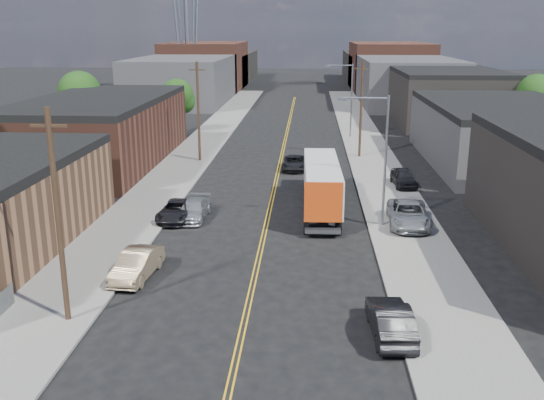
# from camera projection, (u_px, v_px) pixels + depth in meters

# --- Properties ---
(ground) EXTENTS (260.00, 260.00, 0.00)m
(ground) POSITION_uv_depth(u_px,v_px,m) (286.00, 137.00, 75.75)
(ground) COLOR black
(ground) RESTS_ON ground
(centerline) EXTENTS (0.32, 120.00, 0.01)m
(centerline) POSITION_uv_depth(u_px,v_px,m) (280.00, 163.00, 61.35)
(centerline) COLOR gold
(centerline) RESTS_ON ground
(sidewalk_left) EXTENTS (5.00, 140.00, 0.15)m
(sidewalk_left) POSITION_uv_depth(u_px,v_px,m) (187.00, 161.00, 61.89)
(sidewalk_left) COLOR slate
(sidewalk_left) RESTS_ON ground
(sidewalk_right) EXTENTS (5.00, 140.00, 0.15)m
(sidewalk_right) POSITION_uv_depth(u_px,v_px,m) (374.00, 163.00, 60.78)
(sidewalk_right) COLOR slate
(sidewalk_right) RESTS_ON ground
(warehouse_brown) EXTENTS (12.00, 26.00, 6.60)m
(warehouse_brown) POSITION_uv_depth(u_px,v_px,m) (100.00, 130.00, 60.55)
(warehouse_brown) COLOR #4D291F
(warehouse_brown) RESTS_ON ground
(industrial_right_b) EXTENTS (14.00, 24.00, 6.10)m
(industrial_right_b) POSITION_uv_depth(u_px,v_px,m) (501.00, 133.00, 60.18)
(industrial_right_b) COLOR #373739
(industrial_right_b) RESTS_ON ground
(industrial_right_c) EXTENTS (14.00, 22.00, 7.60)m
(industrial_right_c) POSITION_uv_depth(u_px,v_px,m) (446.00, 97.00, 84.92)
(industrial_right_c) COLOR black
(industrial_right_c) RESTS_ON ground
(skyline_left_a) EXTENTS (16.00, 30.00, 8.00)m
(skyline_left_a) POSITION_uv_depth(u_px,v_px,m) (183.00, 80.00, 109.41)
(skyline_left_a) COLOR #373739
(skyline_left_a) RESTS_ON ground
(skyline_right_a) EXTENTS (16.00, 30.00, 8.00)m
(skyline_right_a) POSITION_uv_depth(u_px,v_px,m) (407.00, 81.00, 107.06)
(skyline_right_a) COLOR #373739
(skyline_right_a) RESTS_ON ground
(skyline_left_b) EXTENTS (16.00, 26.00, 10.00)m
(skyline_left_b) POSITION_uv_depth(u_px,v_px,m) (206.00, 66.00, 133.13)
(skyline_left_b) COLOR #4D291F
(skyline_left_b) RESTS_ON ground
(skyline_right_b) EXTENTS (16.00, 26.00, 10.00)m
(skyline_right_b) POSITION_uv_depth(u_px,v_px,m) (389.00, 67.00, 130.77)
(skyline_right_b) COLOR #4D291F
(skyline_right_b) RESTS_ON ground
(skyline_left_c) EXTENTS (16.00, 40.00, 7.00)m
(skyline_left_c) POSITION_uv_depth(u_px,v_px,m) (219.00, 67.00, 152.73)
(skyline_left_c) COLOR black
(skyline_left_c) RESTS_ON ground
(skyline_right_c) EXTENTS (16.00, 40.00, 7.00)m
(skyline_right_c) POSITION_uv_depth(u_px,v_px,m) (379.00, 68.00, 150.38)
(skyline_right_c) COLOR black
(skyline_right_c) RESTS_ON ground
(streetlight_near) EXTENTS (3.39, 0.25, 9.00)m
(streetlight_near) POSITION_uv_depth(u_px,v_px,m) (380.00, 151.00, 40.25)
(streetlight_near) COLOR gray
(streetlight_near) RESTS_ON ground
(streetlight_far) EXTENTS (3.39, 0.25, 9.00)m
(streetlight_far) POSITION_uv_depth(u_px,v_px,m) (348.00, 94.00, 73.84)
(streetlight_far) COLOR gray
(streetlight_far) RESTS_ON ground
(utility_pole_left_near) EXTENTS (1.60, 0.26, 10.00)m
(utility_pole_left_near) POSITION_uv_depth(u_px,v_px,m) (58.00, 217.00, 26.84)
(utility_pole_left_near) COLOR black
(utility_pole_left_near) RESTS_ON ground
(utility_pole_left_far) EXTENTS (1.60, 0.26, 10.00)m
(utility_pole_left_far) POSITION_uv_depth(u_px,v_px,m) (198.00, 111.00, 60.42)
(utility_pole_left_far) COLOR black
(utility_pole_left_far) RESTS_ON ground
(utility_pole_right) EXTENTS (1.60, 0.26, 10.00)m
(utility_pole_right) POSITION_uv_depth(u_px,v_px,m) (361.00, 109.00, 62.34)
(utility_pole_right) COLOR black
(utility_pole_right) RESTS_ON ground
(tree_left_mid) EXTENTS (5.10, 5.04, 8.37)m
(tree_left_mid) POSITION_uv_depth(u_px,v_px,m) (80.00, 96.00, 70.85)
(tree_left_mid) COLOR black
(tree_left_mid) RESTS_ON ground
(tree_left_far) EXTENTS (4.35, 4.20, 6.97)m
(tree_left_far) POSITION_uv_depth(u_px,v_px,m) (178.00, 98.00, 77.23)
(tree_left_far) COLOR black
(tree_left_far) RESTS_ON ground
(tree_right_far) EXTENTS (4.85, 4.76, 7.91)m
(tree_right_far) POSITION_uv_depth(u_px,v_px,m) (536.00, 97.00, 72.56)
(tree_right_far) COLOR black
(tree_right_far) RESTS_ON ground
(semi_truck) EXTENTS (2.68, 14.44, 3.77)m
(semi_truck) POSITION_uv_depth(u_px,v_px,m) (321.00, 180.00, 45.59)
(semi_truck) COLOR silver
(semi_truck) RESTS_ON ground
(car_left_b) EXTENTS (2.10, 4.81, 1.54)m
(car_left_b) POSITION_uv_depth(u_px,v_px,m) (137.00, 265.00, 33.01)
(car_left_b) COLOR #837056
(car_left_b) RESTS_ON ground
(car_left_c) EXTENTS (2.45, 4.98, 1.36)m
(car_left_c) POSITION_uv_depth(u_px,v_px,m) (177.00, 211.00, 43.03)
(car_left_c) COLOR black
(car_left_c) RESTS_ON ground
(car_left_d) EXTENTS (2.12, 4.80, 1.37)m
(car_left_d) POSITION_uv_depth(u_px,v_px,m) (194.00, 210.00, 43.25)
(car_left_d) COLOR #ABAFB0
(car_left_d) RESTS_ON ground
(car_right_oncoming) EXTENTS (1.88, 4.79, 1.55)m
(car_right_oncoming) POSITION_uv_depth(u_px,v_px,m) (390.00, 320.00, 26.75)
(car_right_oncoming) COLOR black
(car_right_oncoming) RESTS_ON ground
(car_right_lot_a) EXTENTS (2.99, 5.92, 1.61)m
(car_right_lot_a) POSITION_uv_depth(u_px,v_px,m) (408.00, 214.00, 41.32)
(car_right_lot_a) COLOR #A1A5A6
(car_right_lot_a) RESTS_ON sidewalk_right
(car_right_lot_c) EXTENTS (2.02, 4.51, 1.51)m
(car_right_lot_c) POSITION_uv_depth(u_px,v_px,m) (404.00, 177.00, 51.62)
(car_right_lot_c) COLOR black
(car_right_lot_c) RESTS_ON sidewalk_right
(car_ahead_truck) EXTENTS (2.30, 4.79, 1.32)m
(car_ahead_truck) POSITION_uv_depth(u_px,v_px,m) (294.00, 163.00, 58.21)
(car_ahead_truck) COLOR black
(car_ahead_truck) RESTS_ON ground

